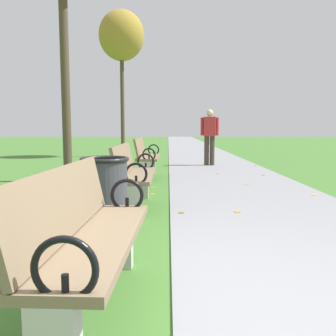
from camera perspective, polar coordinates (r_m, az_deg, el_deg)
The scene contains 9 objects.
ground_plane at distance 2.36m, azimuth 0.95°, elevation -22.25°, with size 80.00×80.00×0.00m, color #42722D.
paved_walkway at distance 20.15m, azimuth 4.07°, elevation 3.25°, with size 2.63×44.00×0.02m, color gray.
park_bench_1 at distance 2.25m, azimuth -12.15°, elevation -10.44°, with size 0.54×1.62×0.90m.
park_bench_2 at distance 5.01m, azimuth -5.20°, elevation -1.01°, with size 0.49×1.61×0.90m.
park_bench_3 at distance 7.97m, azimuth -3.17°, elevation 1.78°, with size 0.50×1.61×0.90m.
tree_2 at distance 14.42m, azimuth -7.06°, elevation 19.81°, with size 1.68×1.68×5.44m.
pedestrian_walking at distance 10.66m, azimuth 6.80°, elevation 5.31°, with size 0.53×0.26×1.62m.
trash_bin at distance 3.66m, azimuth -9.57°, elevation -4.81°, with size 0.48×0.48×0.84m.
scattered_leaves at distance 5.88m, azimuth 0.20°, elevation -4.55°, with size 4.80×9.80×0.02m.
Camera 1 is at (-0.03, -2.07, 1.13)m, focal length 38.78 mm.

